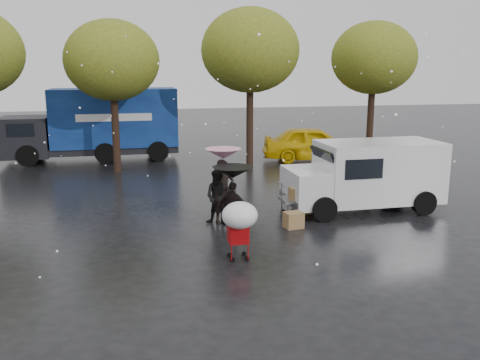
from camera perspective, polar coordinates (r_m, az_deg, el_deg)
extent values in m
plane|color=black|center=(13.73, 0.73, -6.57)|extent=(90.00, 90.00, 0.00)
imported|color=black|center=(14.86, -1.85, -1.30)|extent=(0.79, 0.63, 1.89)
imported|color=black|center=(14.74, -2.43, -1.95)|extent=(0.98, 0.91, 1.63)
imported|color=black|center=(13.73, -0.79, -3.31)|extent=(0.92, 0.80, 1.49)
cylinder|color=#4C4C4C|center=(14.84, -1.86, -0.97)|extent=(0.02, 0.02, 2.06)
cone|color=pink|center=(14.63, -1.88, 2.96)|extent=(1.05, 1.05, 0.30)
sphere|color=#4C4C4C|center=(14.63, -1.89, 3.07)|extent=(0.06, 0.06, 0.06)
cylinder|color=#4C4C4C|center=(13.69, -0.79, -2.76)|extent=(0.02, 0.02, 1.76)
cone|color=black|center=(13.49, -0.80, 0.86)|extent=(1.10, 1.10, 0.30)
sphere|color=#4C4C4C|center=(13.48, -0.81, 0.98)|extent=(0.06, 0.06, 0.06)
cube|color=slate|center=(15.72, 7.30, -2.11)|extent=(1.50, 0.80, 0.08)
cylinder|color=slate|center=(15.43, 4.70, -1.37)|extent=(0.04, 0.04, 0.60)
cube|color=olive|center=(15.87, 8.39, -1.11)|extent=(0.55, 0.45, 0.40)
cube|color=olive|center=(15.48, 6.40, -1.49)|extent=(0.45, 0.40, 0.35)
cube|color=olive|center=(15.55, 8.58, -0.11)|extent=(0.40, 0.35, 0.28)
cube|color=tan|center=(15.71, 7.48, -1.74)|extent=(0.90, 0.55, 0.12)
cylinder|color=black|center=(15.37, 5.54, -4.23)|extent=(0.16, 0.05, 0.16)
cylinder|color=black|center=(15.95, 4.83, -3.59)|extent=(0.16, 0.05, 0.16)
cylinder|color=black|center=(15.77, 9.70, -3.91)|extent=(0.16, 0.05, 0.16)
cylinder|color=black|center=(16.34, 8.86, -3.30)|extent=(0.16, 0.05, 0.16)
cube|color=#A0090C|center=(12.09, -0.22, -6.00)|extent=(0.47, 0.41, 0.45)
cylinder|color=#A0090C|center=(11.80, -0.02, -4.58)|extent=(0.42, 0.02, 0.02)
cylinder|color=#4C4C4C|center=(11.82, -0.02, -4.90)|extent=(0.02, 0.02, 0.60)
ellipsoid|color=white|center=(11.76, -0.02, -3.97)|extent=(0.84, 0.84, 0.63)
cylinder|color=black|center=(12.10, -0.89, -8.94)|extent=(0.12, 0.04, 0.12)
cylinder|color=black|center=(12.40, -1.20, -8.41)|extent=(0.12, 0.04, 0.12)
cylinder|color=black|center=(12.18, 0.79, -8.81)|extent=(0.12, 0.04, 0.12)
cylinder|color=black|center=(12.47, 0.44, -8.29)|extent=(0.12, 0.04, 0.12)
cube|color=white|center=(16.86, 15.27, 0.98)|extent=(3.80, 2.00, 1.90)
cube|color=white|center=(15.98, 7.54, -0.77)|extent=(1.20, 1.95, 1.10)
cube|color=black|center=(16.01, 9.48, 2.30)|extent=(0.37, 1.70, 0.67)
cube|color=slate|center=(15.90, 5.64, -2.27)|extent=(0.12, 1.90, 0.25)
cylinder|color=black|center=(15.31, 9.41, -3.23)|extent=(0.76, 0.28, 0.76)
cylinder|color=black|center=(17.02, 7.04, -1.56)|extent=(0.76, 0.28, 0.76)
cylinder|color=black|center=(16.80, 19.93, -2.42)|extent=(0.76, 0.28, 0.76)
cylinder|color=black|center=(18.37, 16.80, -0.97)|extent=(0.76, 0.28, 0.76)
cube|color=navy|center=(26.07, -13.88, 6.87)|extent=(6.00, 2.50, 2.80)
cube|color=black|center=(26.59, -22.89, 4.51)|extent=(2.20, 2.40, 1.90)
cube|color=black|center=(26.30, -15.88, 3.39)|extent=(8.00, 2.30, 0.35)
cube|color=white|center=(24.80, -13.95, 6.83)|extent=(3.50, 0.03, 0.35)
cylinder|color=black|center=(25.54, -22.75, 2.52)|extent=(1.00, 0.30, 1.00)
cylinder|color=black|center=(27.78, -21.94, 3.32)|extent=(1.00, 0.30, 1.00)
cylinder|color=black|center=(25.16, -9.18, 3.20)|extent=(1.00, 0.30, 1.00)
cylinder|color=black|center=(27.43, -9.48, 3.95)|extent=(1.00, 0.30, 1.00)
cube|color=olive|center=(14.63, 6.02, -4.49)|extent=(0.57, 0.49, 0.46)
cube|color=olive|center=(16.18, 7.45, -3.12)|extent=(0.51, 0.46, 0.33)
imported|color=yellow|center=(25.26, 8.24, 4.06)|extent=(5.27, 2.96, 1.69)
cylinder|color=black|center=(22.75, -13.84, 6.46)|extent=(0.32, 0.32, 4.48)
ellipsoid|color=#4B601B|center=(22.64, -14.19, 12.91)|extent=(4.00, 4.00, 3.40)
cylinder|color=black|center=(23.37, 1.11, 7.48)|extent=(0.32, 0.32, 4.90)
ellipsoid|color=#4B601B|center=(23.30, 1.14, 14.36)|extent=(4.40, 4.40, 3.74)
cylinder|color=black|center=(25.47, 14.45, 7.19)|extent=(0.32, 0.32, 4.62)
ellipsoid|color=#4B601B|center=(25.38, 14.78, 13.13)|extent=(4.00, 4.00, 3.40)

